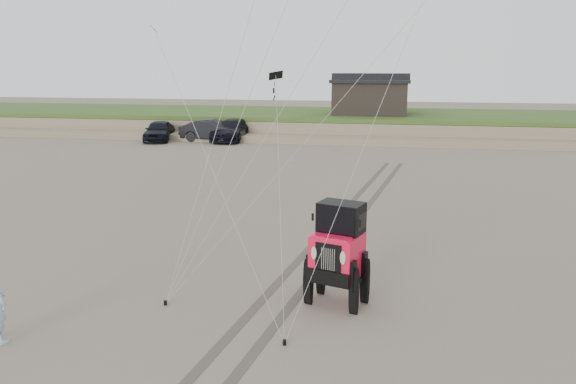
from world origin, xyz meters
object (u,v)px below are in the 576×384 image
object	(u,v)px
truck_a	(159,131)
jeep	(337,265)
cabin	(370,96)
truck_b	(213,131)
truck_c	(232,130)

from	to	relation	value
truck_a	jeep	xyz separation A→B (m)	(16.49, -27.80, 0.24)
cabin	truck_b	bearing A→B (deg)	-150.70
truck_b	truck_a	bearing A→B (deg)	102.04
cabin	truck_c	world-z (taller)	cabin
truck_a	truck_c	bearing A→B (deg)	1.13
truck_a	truck_c	size ratio (longest dim) A/B	0.83
truck_c	cabin	bearing A→B (deg)	31.81
truck_b	jeep	xyz separation A→B (m)	(12.34, -28.38, 0.21)
truck_a	truck_c	world-z (taller)	truck_c
truck_c	jeep	world-z (taller)	jeep
cabin	truck_b	distance (m)	13.65
truck_b	truck_c	xyz separation A→B (m)	(1.38, 0.69, -0.01)
cabin	jeep	distance (m)	35.03
cabin	truck_b	xyz separation A→B (m)	(-11.72, -6.58, -2.42)
truck_b	jeep	world-z (taller)	jeep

